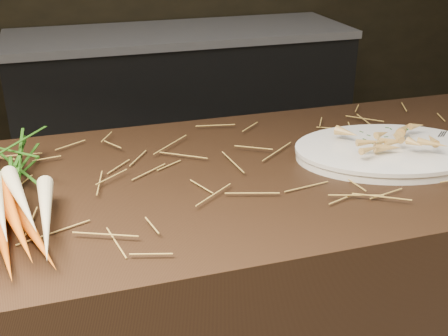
# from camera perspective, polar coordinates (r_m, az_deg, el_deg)

# --- Properties ---
(main_counter) EXTENTS (2.40, 0.70, 0.90)m
(main_counter) POSITION_cam_1_polar(r_m,az_deg,el_deg) (1.49, 1.19, -16.24)
(main_counter) COLOR black
(main_counter) RESTS_ON ground
(back_counter) EXTENTS (1.82, 0.62, 0.84)m
(back_counter) POSITION_cam_1_polar(r_m,az_deg,el_deg) (3.18, -4.21, 6.38)
(back_counter) COLOR black
(back_counter) RESTS_ON ground
(straw_bedding) EXTENTS (1.40, 0.60, 0.02)m
(straw_bedding) POSITION_cam_1_polar(r_m,az_deg,el_deg) (1.24, 1.38, -0.03)
(straw_bedding) COLOR #A68138
(straw_bedding) RESTS_ON main_counter
(serving_platter) EXTENTS (0.49, 0.38, 0.02)m
(serving_platter) POSITION_cam_1_polar(r_m,az_deg,el_deg) (1.36, 16.38, 1.47)
(serving_platter) COLOR white
(serving_platter) RESTS_ON main_counter
(roasted_veg_heap) EXTENTS (0.24, 0.20, 0.05)m
(roasted_veg_heap) POSITION_cam_1_polar(r_m,az_deg,el_deg) (1.35, 16.56, 2.86)
(roasted_veg_heap) COLOR #B79043
(roasted_veg_heap) RESTS_ON serving_platter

